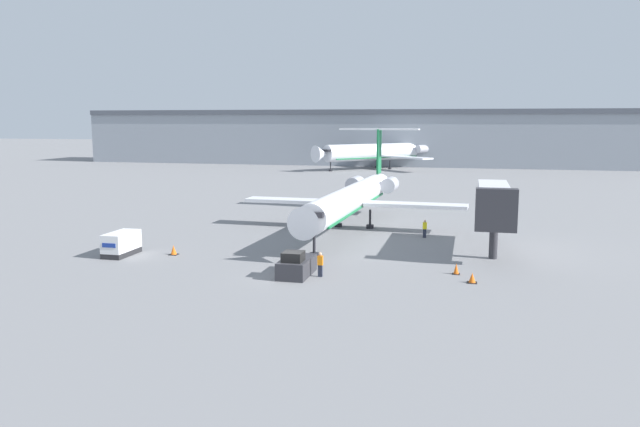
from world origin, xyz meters
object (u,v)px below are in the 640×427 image
traffic_cone_right (456,269)px  airplane_parked_far_left (379,152)px  worker_by_wing (425,228)px  worker_near_tug (320,264)px  pushback_tug (296,266)px  traffic_cone_left (174,250)px  luggage_cart (121,244)px  airplane_main (353,197)px  traffic_cone_mid (472,278)px  jet_bridge (494,202)px

traffic_cone_right → airplane_parked_far_left: size_ratio=0.03×
worker_by_wing → airplane_parked_far_left: airplane_parked_far_left is taller
worker_near_tug → traffic_cone_right: size_ratio=2.21×
pushback_tug → traffic_cone_left: 13.03m
luggage_cart → worker_near_tug: (18.26, -3.19, -0.03)m
airplane_main → pushback_tug: 21.15m
worker_by_wing → traffic_cone_right: worker_by_wing is taller
airplane_main → traffic_cone_right: (11.22, -17.79, -3.03)m
worker_near_tug → traffic_cone_mid: worker_near_tug is taller
worker_near_tug → traffic_cone_right: bearing=17.9°
airplane_main → jet_bridge: (14.07, -9.14, 1.02)m
pushback_tug → airplane_parked_far_left: airplane_parked_far_left is taller
traffic_cone_left → traffic_cone_right: size_ratio=1.00×
luggage_cart → worker_near_tug: size_ratio=2.06×
worker_by_wing → traffic_cone_left: (-20.39, -13.07, -0.54)m
worker_by_wing → jet_bridge: size_ratio=0.14×
traffic_cone_right → worker_near_tug: bearing=-162.1°
traffic_cone_right → traffic_cone_left: bearing=176.9°
airplane_main → traffic_cone_mid: bearing=-58.4°
traffic_cone_right → traffic_cone_mid: size_ratio=1.15×
traffic_cone_mid → airplane_parked_far_left: 106.28m
traffic_cone_left → worker_near_tug: bearing=-17.6°
airplane_main → jet_bridge: 16.81m
worker_near_tug → traffic_cone_left: (-14.04, 4.44, -0.57)m
worker_by_wing → traffic_cone_left: 24.23m
airplane_main → traffic_cone_mid: 23.82m
luggage_cart → airplane_parked_far_left: bearing=85.8°
worker_by_wing → traffic_cone_mid: (4.55, -16.69, -0.59)m
pushback_tug → jet_bridge: 19.00m
traffic_cone_right → airplane_main: bearing=122.2°
jet_bridge → pushback_tug: bearing=-140.6°
worker_near_tug → airplane_parked_far_left: 105.40m
worker_near_tug → airplane_main: bearing=94.0°
airplane_parked_far_left → jet_bridge: airplane_parked_far_left is taller
traffic_cone_right → jet_bridge: size_ratio=0.07×
traffic_cone_mid → airplane_main: bearing=121.6°
airplane_main → airplane_parked_far_left: bearing=96.3°
airplane_main → worker_near_tug: bearing=-86.0°
worker_by_wing → traffic_cone_right: size_ratio=2.14×
jet_bridge → airplane_main: bearing=147.0°
worker_near_tug → worker_by_wing: worker_near_tug is taller
luggage_cart → traffic_cone_left: luggage_cart is taller
traffic_cone_mid → jet_bridge: size_ratio=0.06×
worker_near_tug → traffic_cone_left: bearing=162.4°
airplane_main → worker_by_wing: 8.90m
luggage_cart → worker_by_wing: size_ratio=2.13×
jet_bridge → luggage_cart: bearing=-164.4°
worker_near_tug → jet_bridge: (12.59, 11.79, 3.48)m
pushback_tug → traffic_cone_right: size_ratio=5.12×
traffic_cone_right → traffic_cone_mid: bearing=-63.3°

